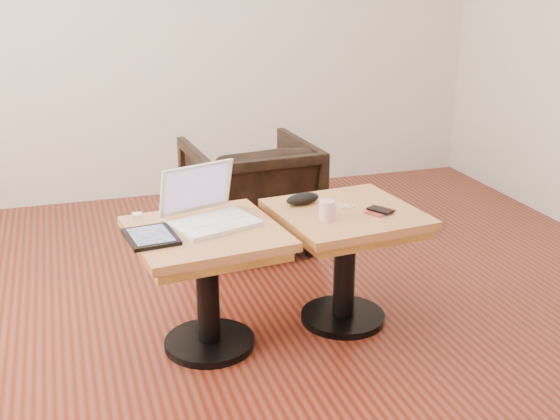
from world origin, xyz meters
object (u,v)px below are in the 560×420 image
object	(u,v)px
side_table_left	(207,260)
laptop	(209,212)
armchair	(250,194)
striped_cup	(327,210)
side_table_right	(345,239)

from	to	relation	value
side_table_left	laptop	world-z (taller)	laptop
laptop	armchair	size ratio (longest dim) A/B	0.59
striped_cup	side_table_right	bearing A→B (deg)	33.74
side_table_right	striped_cup	xyz separation A→B (m)	(-0.13, -0.09, 0.18)
striped_cup	armchair	distance (m)	1.16
side_table_right	side_table_left	bearing A→B (deg)	177.64
laptop	striped_cup	world-z (taller)	laptop
side_table_left	striped_cup	bearing A→B (deg)	-10.96
side_table_left	armchair	xyz separation A→B (m)	(0.49, 1.08, -0.09)
side_table_left	striped_cup	distance (m)	0.56
side_table_right	armchair	world-z (taller)	armchair
armchair	striped_cup	bearing A→B (deg)	88.39
laptop	striped_cup	distance (m)	0.51
side_table_left	side_table_right	distance (m)	0.66
side_table_left	striped_cup	world-z (taller)	striped_cup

